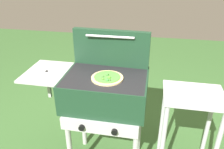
{
  "coord_description": "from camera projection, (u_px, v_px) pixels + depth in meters",
  "views": [
    {
      "loc": [
        0.34,
        -1.49,
        1.69
      ],
      "look_at": [
        0.05,
        0.0,
        0.92
      ],
      "focal_mm": 36.24,
      "sensor_mm": 36.0,
      "label": 1
    }
  ],
  "objects": [
    {
      "name": "prep_table",
      "position": [
        189.0,
        121.0,
        1.75
      ],
      "size": [
        0.44,
        0.36,
        0.82
      ],
      "color": "#B2B2B7",
      "rests_on": "ground_plane"
    },
    {
      "name": "grill_lid_open",
      "position": [
        111.0,
        48.0,
        1.84
      ],
      "size": [
        0.63,
        0.09,
        0.3
      ],
      "color": "#193823",
      "rests_on": "grill"
    },
    {
      "name": "grill",
      "position": [
        104.0,
        93.0,
        1.78
      ],
      "size": [
        0.96,
        0.53,
        0.9
      ],
      "color": "#193823",
      "rests_on": "ground_plane"
    },
    {
      "name": "pizza_veggie",
      "position": [
        107.0,
        78.0,
        1.68
      ],
      "size": [
        0.24,
        0.24,
        0.03
      ],
      "color": "#E0C17F",
      "rests_on": "grill"
    }
  ]
}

